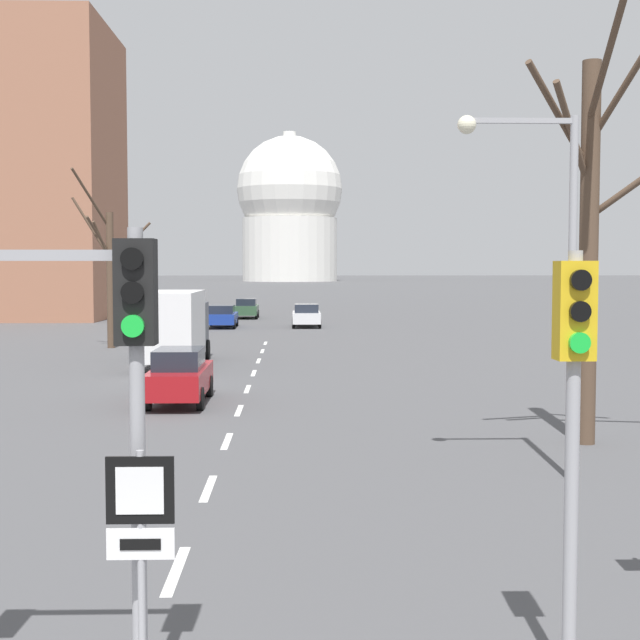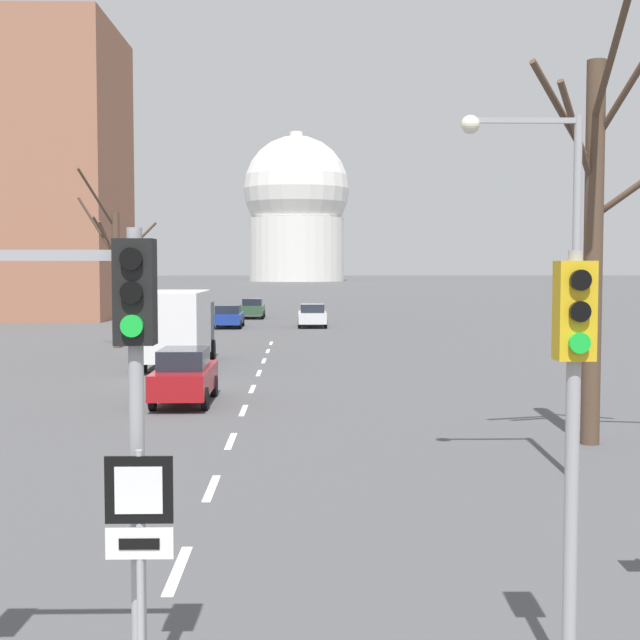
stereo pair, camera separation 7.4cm
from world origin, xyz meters
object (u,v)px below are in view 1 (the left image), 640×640
sedan_near_right (180,376)px  traffic_signal_centre_tall (57,348)px  sedan_near_left (246,308)px  sedan_far_left (222,316)px  delivery_truck (173,326)px  traffic_signal_near_right (574,383)px  route_sign_post (141,541)px  sedan_mid_centre (306,315)px  street_lamp_right (548,252)px

sedan_near_right → traffic_signal_centre_tall: bearing=-85.9°
sedan_near_right → sedan_near_left: bearing=90.5°
sedan_far_left → delivery_truck: size_ratio=0.61×
traffic_signal_near_right → delivery_truck: traffic_signal_near_right is taller
route_sign_post → sedan_near_right: route_sign_post is taller
route_sign_post → delivery_truck: delivery_truck is taller
traffic_signal_centre_tall → delivery_truck: traffic_signal_centre_tall is taller
sedan_near_left → sedan_mid_centre: bearing=-65.8°
traffic_signal_near_right → route_sign_post: traffic_signal_near_right is taller
sedan_near_right → delivery_truck: delivery_truck is taller
route_sign_post → sedan_near_left: size_ratio=0.60×
traffic_signal_centre_tall → sedan_far_left: (-2.82, 52.24, -2.63)m
sedan_near_left → sedan_near_right: (0.42, -44.25, 0.04)m
street_lamp_right → sedan_near_right: size_ratio=1.60×
traffic_signal_centre_tall → sedan_near_left: (-1.77, 63.03, -2.60)m
traffic_signal_centre_tall → street_lamp_right: street_lamp_right is taller
traffic_signal_centre_tall → delivery_truck: size_ratio=0.62×
delivery_truck → traffic_signal_near_right: bearing=-74.7°
sedan_mid_centre → sedan_far_left: 5.72m
traffic_signal_near_right → sedan_far_left: bearing=98.4°
sedan_far_left → traffic_signal_centre_tall: bearing=-86.9°
sedan_mid_centre → sedan_near_right: bearing=-97.1°
traffic_signal_near_right → delivery_truck: size_ratio=0.60×
sedan_near_left → sedan_far_left: bearing=-95.5°
sedan_near_left → sedan_mid_centre: same height
sedan_near_left → sedan_far_left: 10.83m
traffic_signal_near_right → sedan_far_left: traffic_signal_near_right is taller
traffic_signal_centre_tall → sedan_far_left: bearing=93.1°
traffic_signal_near_right → delivery_truck: (-7.78, 28.40, -1.32)m
street_lamp_right → sedan_mid_centre: 43.97m
street_lamp_right → delivery_truck: bearing=116.7°
sedan_near_right → sedan_far_left: 33.50m
route_sign_post → sedan_near_right: 19.23m
traffic_signal_near_right → street_lamp_right: 8.97m
route_sign_post → street_lamp_right: size_ratio=0.36×
route_sign_post → street_lamp_right: street_lamp_right is taller
sedan_near_left → sedan_near_right: 44.25m
sedan_far_left → delivery_truck: (-0.10, -23.40, 0.92)m
sedan_near_left → traffic_signal_centre_tall: bearing=-88.4°
traffic_signal_near_right → route_sign_post: (-4.07, -0.74, -1.29)m
sedan_near_left → delivery_truck: (-1.15, -34.18, 0.89)m
traffic_signal_centre_tall → street_lamp_right: size_ratio=0.64×
traffic_signal_centre_tall → sedan_far_left: size_ratio=1.02×
street_lamp_right → sedan_near_left: bearing=99.3°
sedan_far_left → delivery_truck: delivery_truck is taller
traffic_signal_centre_tall → street_lamp_right: bearing=52.1°
traffic_signal_near_right → sedan_near_right: 19.48m
sedan_near_left → traffic_signal_near_right: bearing=-84.0°
route_sign_post → traffic_signal_centre_tall: bearing=158.8°
sedan_far_left → delivery_truck: bearing=-90.2°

